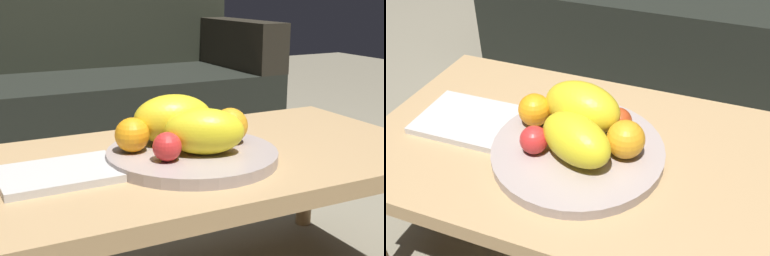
% 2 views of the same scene
% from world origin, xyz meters
% --- Properties ---
extents(coffee_table, '(1.11, 0.60, 0.39)m').
position_xyz_m(coffee_table, '(0.00, 0.00, 0.35)').
color(coffee_table, tan).
rests_on(coffee_table, ground_plane).
extents(couch, '(1.70, 0.70, 0.90)m').
position_xyz_m(couch, '(0.00, 1.22, 0.30)').
color(couch, black).
rests_on(couch, ground_plane).
extents(fruit_bowl, '(0.38, 0.38, 0.03)m').
position_xyz_m(fruit_bowl, '(-0.05, -0.03, 0.40)').
color(fruit_bowl, '#A3938D').
rests_on(fruit_bowl, coffee_table).
extents(melon_large_front, '(0.20, 0.15, 0.11)m').
position_xyz_m(melon_large_front, '(-0.06, 0.04, 0.47)').
color(melon_large_front, yellow).
rests_on(melon_large_front, fruit_bowl).
extents(melon_smaller_beside, '(0.20, 0.17, 0.10)m').
position_xyz_m(melon_smaller_beside, '(-0.04, -0.07, 0.47)').
color(melon_smaller_beside, yellow).
rests_on(melon_smaller_beside, fruit_bowl).
extents(orange_front, '(0.08, 0.08, 0.08)m').
position_xyz_m(orange_front, '(-0.17, 0.01, 0.45)').
color(orange_front, orange).
rests_on(orange_front, fruit_bowl).
extents(orange_left, '(0.08, 0.08, 0.08)m').
position_xyz_m(orange_left, '(0.05, -0.02, 0.46)').
color(orange_left, orange).
rests_on(orange_left, fruit_bowl).
extents(apple_front, '(0.06, 0.06, 0.06)m').
position_xyz_m(apple_front, '(0.02, 0.05, 0.45)').
color(apple_front, '#BA3F19').
rests_on(apple_front, fruit_bowl).
extents(apple_left, '(0.06, 0.06, 0.06)m').
position_xyz_m(apple_left, '(-0.13, -0.08, 0.45)').
color(apple_left, red).
rests_on(apple_left, fruit_bowl).
extents(banana_bunch, '(0.16, 0.15, 0.06)m').
position_xyz_m(banana_bunch, '(-0.06, 0.05, 0.44)').
color(banana_bunch, yellow).
rests_on(banana_bunch, fruit_bowl).
extents(magazine, '(0.25, 0.18, 0.02)m').
position_xyz_m(magazine, '(-0.34, -0.01, 0.40)').
color(magazine, beige).
rests_on(magazine, coffee_table).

